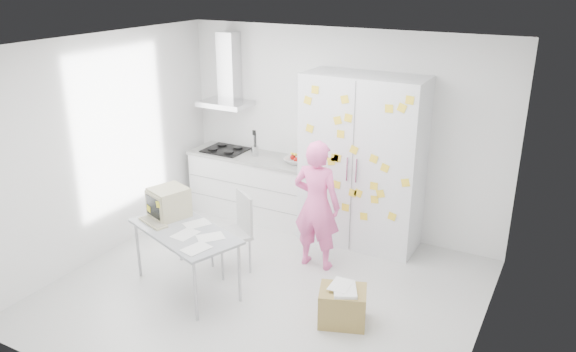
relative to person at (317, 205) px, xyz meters
The scene contains 10 objects.
floor 1.17m from the person, 106.04° to the right, with size 4.50×4.00×0.02m, color silver.
walls 0.61m from the person, 157.62° to the right, with size 4.52×4.01×2.70m.
ceiling 2.09m from the person, 106.04° to the right, with size 4.50×4.00×0.02m, color white.
counter_run 1.71m from the person, 148.35° to the left, with size 1.84×0.63×1.28m.
range_hood 2.44m from the person, 151.60° to the left, with size 0.70×0.48×1.01m.
tall_cabinet 0.94m from the person, 75.92° to the left, with size 1.50×0.68×2.20m.
person is the anchor object (origin of this frame).
desk 1.64m from the person, 141.46° to the right, with size 1.48×1.08×1.06m.
chair 0.99m from the person, 146.53° to the right, with size 0.59×0.59×0.95m.
cardboard_box 1.34m from the person, 51.21° to the right, with size 0.57×0.51×0.41m.
Camera 1 is at (2.81, -4.64, 3.40)m, focal length 35.00 mm.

